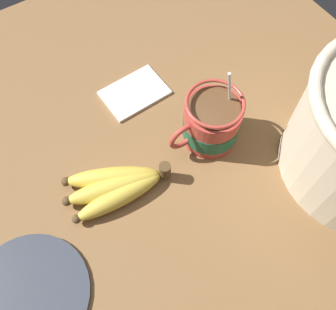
% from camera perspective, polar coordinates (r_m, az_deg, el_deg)
% --- Properties ---
extents(table, '(1.01, 1.01, 0.04)m').
position_cam_1_polar(table, '(0.70, -0.86, 0.16)').
color(table, brown).
rests_on(table, ground).
extents(coffee_mug, '(0.14, 0.10, 0.16)m').
position_cam_1_polar(coffee_mug, '(0.66, 6.59, 4.93)').
color(coffee_mug, '#B23D33').
rests_on(coffee_mug, table).
extents(banana_bunch, '(0.18, 0.11, 0.04)m').
position_cam_1_polar(banana_bunch, '(0.64, -8.03, -4.77)').
color(banana_bunch, '#4C381E').
rests_on(banana_bunch, table).
extents(napkin, '(0.13, 0.09, 0.01)m').
position_cam_1_polar(napkin, '(0.75, -5.12, 9.44)').
color(napkin, white).
rests_on(napkin, table).
extents(small_plate, '(0.19, 0.19, 0.01)m').
position_cam_1_polar(small_plate, '(0.63, -20.49, -19.34)').
color(small_plate, '#333842').
rests_on(small_plate, table).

